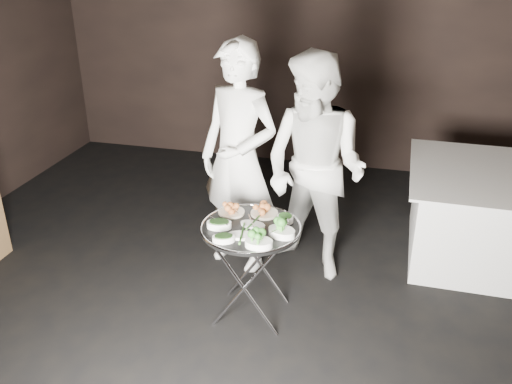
% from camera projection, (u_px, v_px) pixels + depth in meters
% --- Properties ---
extents(floor, '(6.00, 7.00, 0.05)m').
position_uv_depth(floor, '(217.00, 343.00, 3.84)').
color(floor, black).
rests_on(floor, ground).
extents(wall_back, '(6.00, 0.05, 3.00)m').
position_uv_depth(wall_back, '(307.00, 41.00, 6.28)').
color(wall_back, black).
rests_on(wall_back, floor).
extents(tray_stand, '(0.50, 0.42, 0.73)m').
position_uv_depth(tray_stand, '(251.00, 268.00, 3.93)').
color(tray_stand, silver).
rests_on(tray_stand, floor).
extents(serving_tray, '(0.71, 0.71, 0.04)m').
position_uv_depth(serving_tray, '(251.00, 228.00, 3.79)').
color(serving_tray, black).
rests_on(serving_tray, tray_stand).
extents(potato_plate_a, '(0.19, 0.19, 0.07)m').
position_uv_depth(potato_plate_a, '(231.00, 210.00, 3.96)').
color(potato_plate_a, beige).
rests_on(potato_plate_a, serving_tray).
extents(potato_plate_b, '(0.20, 0.20, 0.07)m').
position_uv_depth(potato_plate_b, '(264.00, 210.00, 3.94)').
color(potato_plate_b, beige).
rests_on(potato_plate_b, serving_tray).
extents(greens_bowl, '(0.12, 0.12, 0.07)m').
position_uv_depth(greens_bowl, '(285.00, 218.00, 3.84)').
color(greens_bowl, white).
rests_on(greens_bowl, serving_tray).
extents(asparagus_plate_a, '(0.20, 0.13, 0.04)m').
position_uv_depth(asparagus_plate_a, '(253.00, 224.00, 3.79)').
color(asparagus_plate_a, white).
rests_on(asparagus_plate_a, serving_tray).
extents(asparagus_plate_b, '(0.21, 0.14, 0.04)m').
position_uv_depth(asparagus_plate_b, '(242.00, 235.00, 3.65)').
color(asparagus_plate_b, white).
rests_on(asparagus_plate_b, serving_tray).
extents(spinach_bowl_a, '(0.19, 0.14, 0.07)m').
position_uv_depth(spinach_bowl_a, '(219.00, 224.00, 3.76)').
color(spinach_bowl_a, white).
rests_on(spinach_bowl_a, serving_tray).
extents(spinach_bowl_b, '(0.18, 0.15, 0.06)m').
position_uv_depth(spinach_bowl_b, '(224.00, 238.00, 3.59)').
color(spinach_bowl_b, white).
rests_on(spinach_bowl_b, serving_tray).
extents(broccoli_bowl_a, '(0.23, 0.19, 0.08)m').
position_uv_depth(broccoli_bowl_a, '(282.00, 231.00, 3.66)').
color(broccoli_bowl_a, white).
rests_on(broccoli_bowl_a, serving_tray).
extents(broccoli_bowl_b, '(0.20, 0.15, 0.08)m').
position_uv_depth(broccoli_bowl_b, '(259.00, 242.00, 3.53)').
color(broccoli_bowl_b, white).
rests_on(broccoli_bowl_b, serving_tray).
extents(serving_utensils, '(0.57, 0.43, 0.01)m').
position_uv_depth(serving_utensils, '(255.00, 217.00, 3.82)').
color(serving_utensils, silver).
rests_on(serving_utensils, serving_tray).
extents(waiter_left, '(0.81, 0.66, 1.92)m').
position_uv_depth(waiter_left, '(239.00, 159.00, 4.38)').
color(waiter_left, white).
rests_on(waiter_left, floor).
extents(waiter_right, '(1.11, 1.01, 1.85)m').
position_uv_depth(waiter_right, '(315.00, 170.00, 4.27)').
color(waiter_right, white).
rests_on(waiter_right, floor).
extents(dining_table, '(1.40, 1.40, 0.80)m').
position_uv_depth(dining_table, '(489.00, 216.00, 4.68)').
color(dining_table, silver).
rests_on(dining_table, floor).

